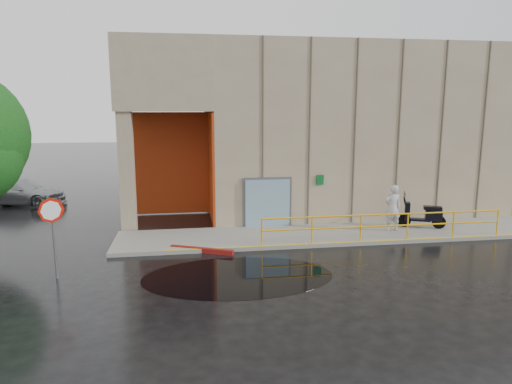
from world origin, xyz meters
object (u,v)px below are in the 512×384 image
(person, at_px, (393,208))
(scooter, at_px, (423,208))
(red_curb, at_px, (202,250))
(car_c, at_px, (20,192))
(stop_sign, at_px, (52,220))

(person, xyz_separation_m, scooter, (1.48, 0.28, -0.09))
(person, distance_m, red_curb, 8.01)
(red_curb, xyz_separation_m, car_c, (-9.38, 9.90, 0.61))
(person, bearing_deg, stop_sign, 12.81)
(red_curb, bearing_deg, scooter, 9.47)
(person, bearing_deg, red_curb, 7.50)
(person, relative_size, car_c, 0.40)
(scooter, bearing_deg, red_curb, -147.88)
(person, xyz_separation_m, car_c, (-17.22, 8.63, -0.41))
(car_c, bearing_deg, red_curb, -122.67)
(person, xyz_separation_m, stop_sign, (-12.30, -3.19, 0.73))
(person, distance_m, stop_sign, 12.73)
(stop_sign, relative_size, car_c, 0.52)
(scooter, relative_size, car_c, 0.41)
(person, relative_size, scooter, 0.96)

